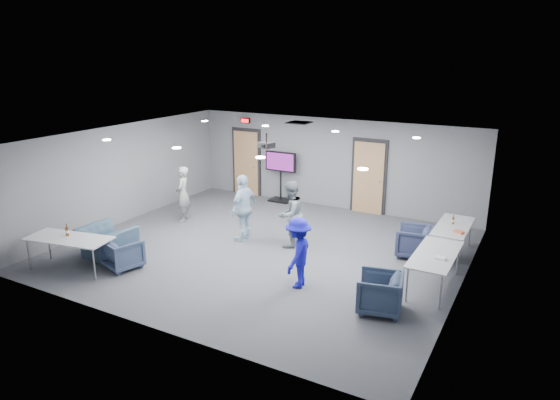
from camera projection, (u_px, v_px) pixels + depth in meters
The scene contains 28 objects.
floor at pixel (264, 249), 12.02m from camera, with size 9.00×9.00×0.00m, color #3D3F45.
ceiling at pixel (263, 138), 11.25m from camera, with size 9.00×9.00×0.00m, color silver.
wall_back at pixel (331, 163), 14.99m from camera, with size 9.00×0.02×2.70m, color slate.
wall_front at pixel (142, 254), 8.27m from camera, with size 9.00×0.02×2.70m, color slate.
wall_left at pixel (123, 174), 13.71m from camera, with size 0.02×8.00×2.70m, color slate.
wall_right at pixel (466, 227), 9.56m from camera, with size 0.02×8.00×2.70m, color slate.
door_left at pixel (247, 163), 16.42m from camera, with size 1.06×0.17×2.24m.
door_right at pixel (369, 177), 14.48m from camera, with size 1.06×0.17×2.24m.
exit_sign at pixel (245, 121), 16.01m from camera, with size 0.32×0.08×0.16m.
hvac_diffuser at pixel (299, 123), 13.83m from camera, with size 0.60×0.60×0.03m, color black.
downlights at pixel (263, 139), 11.25m from camera, with size 6.18×3.78×0.02m.
person_a at pixel (183, 194), 13.86m from camera, with size 0.57×0.37×1.55m, color gray.
person_b at pixel (290, 214), 12.00m from camera, with size 0.80×0.62×1.64m, color slate.
person_c at pixel (244, 208), 12.39m from camera, with size 0.99×0.41×1.70m, color silver.
person_d at pixel (298, 253), 9.93m from camera, with size 0.94×0.54×1.45m, color #1A1AAA.
chair_right_a at pixel (414, 242), 11.52m from camera, with size 0.76×0.79×0.72m, color #323956.
chair_right_c at pixel (380, 293), 9.06m from camera, with size 0.78×0.80×0.73m, color #323F56.
chair_front_a at pixel (123, 254), 10.91m from camera, with size 0.71×0.73×0.67m, color #3B4966.
chair_front_b at pixel (108, 242), 11.46m from camera, with size 1.13×0.98×0.73m, color #394E62.
table_right_a at pixel (453, 227), 11.50m from camera, with size 0.72×1.74×0.73m.
table_right_b at pixel (435, 256), 9.90m from camera, with size 0.78×1.88×0.73m.
table_front_left at pixel (69, 240), 10.74m from camera, with size 1.97×1.11×0.73m.
bottle_front at pixel (67, 231), 10.82m from camera, with size 0.07×0.07×0.28m.
bottle_right at pixel (453, 220), 11.57m from camera, with size 0.06×0.06×0.23m.
snack_box at pixel (459, 232), 11.02m from camera, with size 0.20×0.13×0.04m, color #CA5A32.
wrapper at pixel (440, 258), 9.62m from camera, with size 0.20×0.14×0.05m, color white.
tv_stand at pixel (281, 173), 15.65m from camera, with size 1.04×0.50×1.60m.
projector at pixel (266, 145), 12.09m from camera, with size 0.40×0.37×0.36m.
Camera 1 is at (5.70, -9.62, 4.57)m, focal length 32.00 mm.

